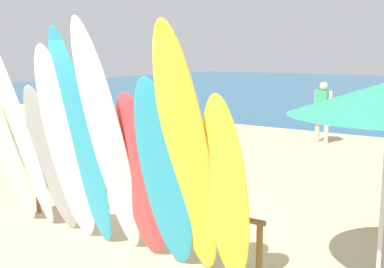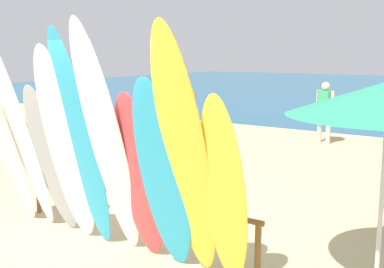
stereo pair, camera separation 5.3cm
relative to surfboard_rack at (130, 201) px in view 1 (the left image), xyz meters
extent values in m
plane|color=tan|center=(0.00, 14.00, -0.51)|extent=(60.00, 60.00, 0.00)
cylinder|color=brown|center=(-1.82, 0.00, -0.21)|extent=(0.07, 0.07, 0.59)
cylinder|color=brown|center=(1.82, 0.00, -0.21)|extent=(0.07, 0.07, 0.59)
cylinder|color=brown|center=(0.00, 0.00, 0.08)|extent=(3.77, 0.06, 0.06)
ellipsoid|color=white|center=(-1.72, -0.63, 0.73)|extent=(0.58, 0.94, 2.49)
ellipsoid|color=white|center=(-1.33, -0.60, 0.84)|extent=(0.54, 0.92, 2.70)
ellipsoid|color=#999EA3|center=(-0.89, -0.48, 0.49)|extent=(0.59, 0.72, 2.00)
ellipsoid|color=white|center=(-0.50, -0.57, 0.73)|extent=(0.65, 0.79, 2.48)
ellipsoid|color=#289EC6|center=(-0.21, -0.58, 0.82)|extent=(0.55, 0.78, 2.67)
ellipsoid|color=white|center=(0.24, -0.61, 0.86)|extent=(0.54, 1.01, 2.75)
ellipsoid|color=#D13D42|center=(0.56, -0.44, 0.48)|extent=(0.58, 0.59, 1.98)
ellipsoid|color=#289EC6|center=(0.97, -0.54, 0.57)|extent=(0.61, 0.72, 2.15)
ellipsoid|color=yellow|center=(1.30, -0.60, 0.83)|extent=(0.57, 0.96, 2.68)
ellipsoid|color=yellow|center=(1.68, -0.47, 0.50)|extent=(0.51, 0.60, 2.02)
cylinder|color=#9E704C|center=(-2.86, 5.47, -0.11)|extent=(0.12, 0.12, 0.80)
cylinder|color=#9E704C|center=(-3.19, 5.43, -0.11)|extent=(0.12, 0.12, 0.80)
cube|color=silver|center=(-3.02, 5.45, 0.22)|extent=(0.43, 0.26, 0.19)
cube|color=black|center=(-3.02, 5.45, 0.60)|extent=(0.44, 0.27, 0.62)
sphere|color=#9E704C|center=(-3.02, 5.45, 1.02)|extent=(0.23, 0.23, 0.23)
cylinder|color=#9E704C|center=(-2.76, 5.49, 0.63)|extent=(0.10, 0.10, 0.55)
cylinder|color=#9E704C|center=(-3.28, 5.42, 0.63)|extent=(0.10, 0.10, 0.55)
cylinder|color=beige|center=(-0.13, 7.89, -0.12)|extent=(0.12, 0.12, 0.79)
cylinder|color=beige|center=(-0.42, 8.04, -0.12)|extent=(0.12, 0.12, 0.79)
cube|color=orange|center=(-0.27, 7.97, 0.21)|extent=(0.42, 0.26, 0.19)
cube|color=#33A36B|center=(-0.27, 7.97, 0.58)|extent=(0.46, 0.37, 0.61)
sphere|color=beige|center=(-0.27, 7.97, 1.00)|extent=(0.22, 0.22, 0.22)
cylinder|color=beige|center=(-0.04, 7.85, 0.62)|extent=(0.10, 0.10, 0.55)
cylinder|color=beige|center=(-0.50, 8.08, 0.62)|extent=(0.10, 0.10, 0.55)
cylinder|color=#B7B7BC|center=(2.59, 2.28, -0.37)|extent=(0.02, 0.02, 0.28)
cylinder|color=silver|center=(2.98, 0.25, 0.51)|extent=(0.04, 0.04, 2.03)
camera|label=1|loc=(3.93, -4.38, 1.85)|focal=44.63mm
camera|label=2|loc=(3.98, -4.35, 1.85)|focal=44.63mm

